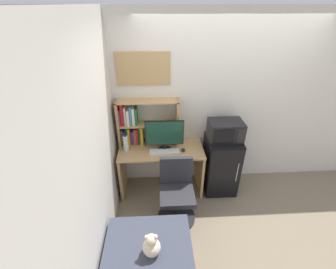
# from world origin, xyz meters

# --- Properties ---
(wall_back) EXTENTS (6.40, 0.04, 2.60)m
(wall_back) POSITION_xyz_m (0.40, 0.02, 1.30)
(wall_back) COLOR silver
(wall_back) RESTS_ON ground_plane
(wall_left) EXTENTS (0.04, 4.40, 2.60)m
(wall_left) POSITION_xyz_m (-1.62, -1.60, 1.30)
(wall_left) COLOR silver
(wall_left) RESTS_ON ground_plane
(desk) EXTENTS (1.23, 0.57, 0.78)m
(desk) POSITION_xyz_m (-0.94, -0.29, 0.53)
(desk) COLOR tan
(desk) RESTS_ON ground_plane
(hutch_bookshelf) EXTENTS (0.87, 0.23, 0.68)m
(hutch_bookshelf) POSITION_xyz_m (-1.26, -0.11, 1.11)
(hutch_bookshelf) COLOR tan
(hutch_bookshelf) RESTS_ON desk
(monitor) EXTENTS (0.54, 0.18, 0.46)m
(monitor) POSITION_xyz_m (-0.89, -0.31, 1.03)
(monitor) COLOR black
(monitor) RESTS_ON desk
(keyboard) EXTENTS (0.42, 0.13, 0.02)m
(keyboard) POSITION_xyz_m (-0.89, -0.38, 0.79)
(keyboard) COLOR silver
(keyboard) RESTS_ON desk
(computer_mouse) EXTENTS (0.06, 0.08, 0.03)m
(computer_mouse) POSITION_xyz_m (-0.62, -0.37, 0.79)
(computer_mouse) COLOR black
(computer_mouse) RESTS_ON desk
(water_bottle) EXTENTS (0.07, 0.07, 0.25)m
(water_bottle) POSITION_xyz_m (-1.43, -0.29, 0.89)
(water_bottle) COLOR silver
(water_bottle) RESTS_ON desk
(mini_fridge) EXTENTS (0.48, 0.52, 0.91)m
(mini_fridge) POSITION_xyz_m (-0.02, -0.30, 0.46)
(mini_fridge) COLOR black
(mini_fridge) RESTS_ON ground_plane
(microwave) EXTENTS (0.47, 0.34, 0.28)m
(microwave) POSITION_xyz_m (-0.02, -0.29, 1.05)
(microwave) COLOR black
(microwave) RESTS_ON mini_fridge
(desk_chair) EXTENTS (0.52, 0.52, 0.89)m
(desk_chair) POSITION_xyz_m (-0.75, -0.82, 0.38)
(desk_chair) COLOR black
(desk_chair) RESTS_ON ground_plane
(bed) EXTENTS (0.93, 0.95, 0.46)m
(bed) POSITION_xyz_m (-1.11, -1.68, 0.23)
(bed) COLOR tan
(bed) RESTS_ON ground_plane
(teddy_bear) EXTENTS (0.18, 0.18, 0.27)m
(teddy_bear) POSITION_xyz_m (-1.07, -1.67, 0.57)
(teddy_bear) COLOR beige
(teddy_bear) RESTS_ON bed
(wall_corkboard) EXTENTS (0.72, 0.02, 0.43)m
(wall_corkboard) POSITION_xyz_m (-1.15, -0.01, 1.86)
(wall_corkboard) COLOR tan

